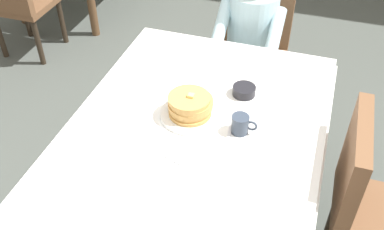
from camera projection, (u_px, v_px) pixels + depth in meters
The scene contains 13 objects.
ground_plane at pixel (194, 229), 2.42m from camera, with size 14.00×14.00×0.00m, color #474C47.
dining_table_main at pixel (195, 143), 2.00m from camera, with size 1.12×1.52×0.74m.
chair_diner at pixel (254, 40), 2.92m from camera, with size 0.44×0.45×0.93m.
diner_person at pixel (250, 32), 2.71m from camera, with size 0.40×0.43×1.12m.
chair_right_side at pixel (366, 202), 1.89m from camera, with size 0.45×0.44×0.93m.
plate_breakfast at pixel (191, 114), 2.00m from camera, with size 0.28×0.28×0.02m, color white.
breakfast_stack at pixel (190, 105), 1.96m from camera, with size 0.20×0.21×0.10m.
cup_coffee at pixel (241, 124), 1.89m from camera, with size 0.11×0.08×0.08m.
bowl_butter at pixel (244, 91), 2.11m from camera, with size 0.11×0.11×0.04m, color black.
fork_left_of_plate at pixel (150, 109), 2.03m from camera, with size 0.18×0.01×0.01m, color silver.
knife_right_of_plate at pixel (231, 126), 1.94m from camera, with size 0.20×0.01×0.01m, color silver.
spoon_near_edge at pixel (177, 162), 1.78m from camera, with size 0.15×0.01×0.01m, color silver.
napkin_folded at pixel (122, 128), 1.93m from camera, with size 0.17×0.12×0.01m, color white.
Camera 1 is at (0.43, -1.38, 2.04)m, focal length 41.55 mm.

